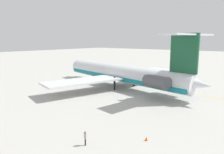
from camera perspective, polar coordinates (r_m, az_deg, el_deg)
name	(u,v)px	position (r m, az deg, el deg)	size (l,w,h in m)	color
ground	(159,82)	(67.31, 12.25, -1.28)	(393.11, 393.11, 0.00)	#B7B5AD
main_jetliner	(125,74)	(57.33, 3.35, 0.89)	(48.04, 42.75, 14.06)	silver
ground_crew_near_nose	(85,137)	(27.39, -7.09, -15.36)	(0.29, 0.44, 1.83)	black
ground_crew_near_tail	(117,68)	(89.47, 1.32, 2.43)	(0.29, 0.44, 1.82)	black
ground_crew_portside	(126,69)	(87.40, 3.60, 2.19)	(0.40, 0.28, 1.73)	black
ground_crew_starboard	(115,69)	(87.56, 0.70, 2.25)	(0.45, 0.29, 1.78)	black
safety_cone_nose	(146,139)	(29.07, 9.08, -15.78)	(0.40, 0.40, 0.55)	#EA590F
taxiway_centreline	(139,82)	(66.75, 7.12, -1.22)	(86.57, 0.36, 0.01)	gold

